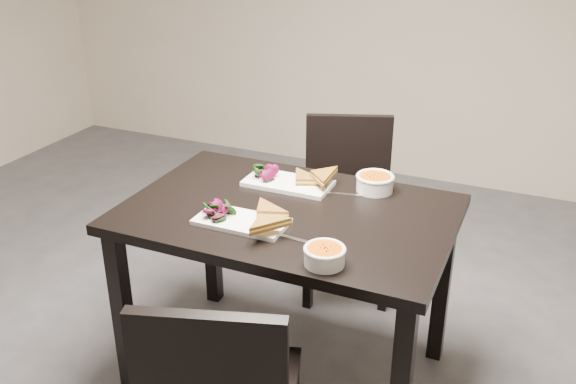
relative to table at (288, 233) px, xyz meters
The scene contains 12 objects.
table is the anchor object (origin of this frame).
chair_far 0.78m from the table, 91.18° to the left, with size 0.54×0.54×0.85m.
plate_near 0.23m from the table, 121.45° to the right, with size 0.32×0.16×0.02m, color white.
sandwich_near 0.21m from the table, 104.18° to the right, with size 0.16×0.12×0.05m, color #9D6B21, non-canonical shape.
salad_near 0.30m from the table, 140.15° to the right, with size 0.10×0.09×0.04m, color black, non-canonical shape.
soup_bowl_near 0.43m from the table, 50.06° to the right, with size 0.13×0.13×0.06m.
cutlery_near 0.27m from the table, 54.83° to the right, with size 0.18×0.02×0.00m, color silver.
plate_far 0.24m from the table, 113.57° to the left, with size 0.35×0.17×0.02m, color white.
sandwich_far 0.24m from the table, 96.81° to the left, with size 0.17×0.13×0.06m, color #9D6B21, non-canonical shape.
salad_far 0.31m from the table, 133.15° to the left, with size 0.11×0.10×0.05m, color black, non-canonical shape.
soup_bowl_far 0.40m from the table, 49.49° to the left, with size 0.15×0.15×0.07m.
cutlery_far 0.26m from the table, 57.99° to the left, with size 0.18×0.02×0.00m, color silver.
Camera 1 is at (1.18, -1.65, 1.78)m, focal length 39.31 mm.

